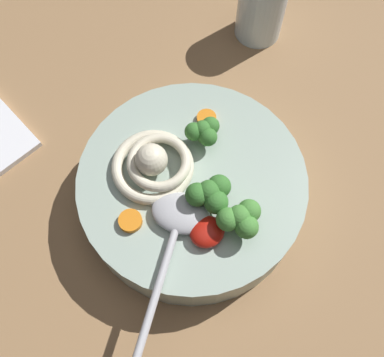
{
  "coord_description": "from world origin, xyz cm",
  "views": [
    {
      "loc": [
        -8.74,
        -16.83,
        51.35
      ],
      "look_at": [
        2.18,
        -0.55,
        8.3
      ],
      "focal_mm": 41.9,
      "sensor_mm": 36.0,
      "label": 1
    }
  ],
  "objects": [
    {
      "name": "chili_sauce_dollop",
      "position": [
        -0.49,
        -6.48,
        9.1
      ],
      "size": [
        3.57,
        3.21,
        1.6
      ],
      "primitive_type": "ellipsoid",
      "color": "#B2190F",
      "rests_on": "soup_bowl"
    },
    {
      "name": "broccoli_floret_front",
      "position": [
        5.8,
        2.62,
        10.22
      ],
      "size": [
        3.89,
        3.35,
        3.07
      ],
      "color": "#7A9E60",
      "rests_on": "soup_bowl"
    },
    {
      "name": "table_slab",
      "position": [
        0.0,
        0.0,
        1.31
      ],
      "size": [
        110.81,
        110.81,
        2.63
      ],
      "primitive_type": "cube",
      "color": "#936D47",
      "rests_on": "ground"
    },
    {
      "name": "carrot_slice_extra_b",
      "position": [
        7.57,
        4.57,
        8.61
      ],
      "size": [
        2.19,
        2.19,
        0.62
      ],
      "primitive_type": "cylinder",
      "color": "orange",
      "rests_on": "soup_bowl"
    },
    {
      "name": "soup_spoon",
      "position": [
        -2.14,
        -4.27,
        9.1
      ],
      "size": [
        15.25,
        13.8,
        1.6
      ],
      "rotation": [
        0.0,
        0.0,
        3.85
      ],
      "color": "#B7B7BC",
      "rests_on": "soup_bowl"
    },
    {
      "name": "soup_bowl",
      "position": [
        2.18,
        -0.55,
        5.56
      ],
      "size": [
        24.64,
        24.64,
        5.67
      ],
      "color": "#9EB2A3",
      "rests_on": "table_slab"
    },
    {
      "name": "carrot_slice_right",
      "position": [
        -5.67,
        -1.12,
        8.65
      ],
      "size": [
        2.4,
        2.4,
        0.7
      ],
      "primitive_type": "cylinder",
      "color": "orange",
      "rests_on": "soup_bowl"
    },
    {
      "name": "broccoli_floret_center",
      "position": [
        3.13,
        -7.54,
        10.57
      ],
      "size": [
        4.59,
        3.95,
        3.63
      ],
      "color": "#7A9E60",
      "rests_on": "soup_bowl"
    },
    {
      "name": "drinking_glass",
      "position": [
        23.9,
        15.42,
        7.34
      ],
      "size": [
        6.36,
        6.36,
        9.43
      ],
      "primitive_type": "cylinder",
      "color": "silver",
      "rests_on": "table_slab"
    },
    {
      "name": "noodle_pile",
      "position": [
        -0.49,
        2.6,
        9.51
      ],
      "size": [
        9.65,
        9.46,
        3.88
      ],
      "color": "beige",
      "rests_on": "soup_bowl"
    },
    {
      "name": "broccoli_floret_near_spoon",
      "position": [
        2.16,
        -3.83,
        10.65
      ],
      "size": [
        4.74,
        4.08,
        3.75
      ],
      "color": "#7A9E60",
      "rests_on": "soup_bowl"
    }
  ]
}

